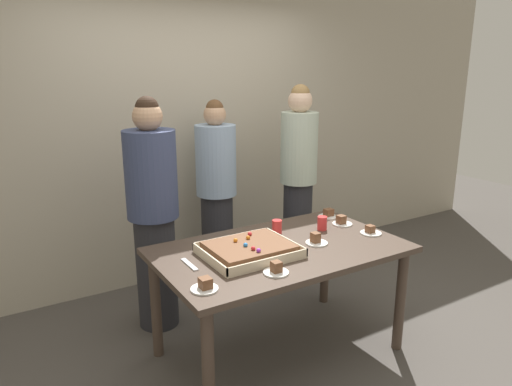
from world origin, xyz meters
TOP-DOWN VIEW (x-y plane):
  - ground_plane at (0.00, 0.00)m, footprint 12.00×12.00m
  - interior_back_panel at (0.00, 1.60)m, footprint 8.00×0.12m
  - party_table at (0.00, 0.00)m, footprint 1.63×0.97m
  - sheet_cake at (-0.24, -0.01)m, footprint 0.57×0.47m
  - plated_slice_near_left at (0.24, -0.07)m, footprint 0.15×0.15m
  - plated_slice_near_right at (0.69, -0.12)m, footprint 0.15×0.15m
  - plated_slice_far_left at (-0.69, -0.29)m, footprint 0.15×0.15m
  - plated_slice_far_right at (0.69, 0.33)m, footprint 0.15×0.15m
  - plated_slice_center_front at (0.65, 0.14)m, footprint 0.15×0.15m
  - plated_slice_center_back at (-0.25, -0.32)m, footprint 0.15×0.15m
  - drink_cup_nearest at (0.13, 0.23)m, footprint 0.07×0.07m
  - drink_cup_middle at (0.45, 0.13)m, footprint 0.07×0.07m
  - cake_server_utensil at (-0.63, 0.05)m, footprint 0.03×0.20m
  - person_serving_front at (0.13, 1.19)m, footprint 0.35×0.35m
  - person_green_shirt_behind at (0.84, 0.94)m, footprint 0.33×0.33m
  - person_striped_tie_right at (-0.58, 0.80)m, footprint 0.37×0.37m

SIDE VIEW (x-z plane):
  - ground_plane at x=0.00m, z-range 0.00..0.00m
  - party_table at x=0.00m, z-range 0.30..1.08m
  - cake_server_utensil at x=-0.63m, z-range 0.78..0.79m
  - plated_slice_near_right at x=0.69m, z-range 0.77..0.83m
  - plated_slice_far_right at x=0.69m, z-range 0.77..0.83m
  - plated_slice_center_back at x=-0.25m, z-range 0.76..0.84m
  - plated_slice_far_left at x=-0.69m, z-range 0.77..0.83m
  - plated_slice_center_front at x=0.65m, z-range 0.77..0.84m
  - plated_slice_near_left at x=0.24m, z-range 0.76..0.84m
  - sheet_cake at x=-0.24m, z-range 0.77..0.86m
  - drink_cup_nearest at x=0.13m, z-range 0.78..0.88m
  - drink_cup_middle at x=0.45m, z-range 0.78..0.88m
  - person_serving_front at x=0.13m, z-range 0.02..1.69m
  - person_striped_tie_right at x=-0.58m, z-range 0.03..1.77m
  - person_green_shirt_behind at x=0.84m, z-range 0.05..1.83m
  - interior_back_panel at x=0.00m, z-range 0.00..3.00m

